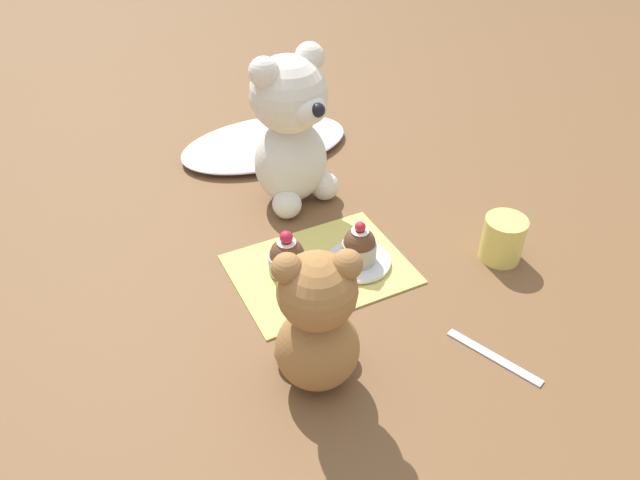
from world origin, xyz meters
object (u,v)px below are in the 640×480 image
(juice_glass, at_px, (503,239))
(teaspoon, at_px, (494,356))
(teddy_bear_cream, at_px, (291,130))
(cupcake_near_tan_bear, at_px, (359,246))
(saucer_plate, at_px, (359,261))
(teddy_bear_tan, at_px, (317,323))
(cupcake_near_cream_bear, at_px, (287,257))

(juice_glass, height_order, teaspoon, juice_glass)
(teddy_bear_cream, xyz_separation_m, cupcake_near_tan_bear, (0.01, -0.20, -0.09))
(saucer_plate, relative_size, juice_glass, 1.37)
(teddy_bear_cream, relative_size, teddy_bear_tan, 1.30)
(teddy_bear_tan, xyz_separation_m, saucer_plate, (0.15, 0.16, -0.09))
(teddy_bear_cream, distance_m, saucer_plate, 0.24)
(teddy_bear_tan, distance_m, teaspoon, 0.24)
(teddy_bear_tan, bearing_deg, teaspoon, -177.20)
(cupcake_near_tan_bear, bearing_deg, saucer_plate, -26.57)
(teddy_bear_tan, xyz_separation_m, cupcake_near_tan_bear, (0.15, 0.16, -0.06))
(cupcake_near_cream_bear, distance_m, saucer_plate, 0.11)
(teddy_bear_tan, relative_size, saucer_plate, 2.10)
(teaspoon, bearing_deg, teddy_bear_tan, 49.59)
(cupcake_near_cream_bear, xyz_separation_m, juice_glass, (0.30, -0.11, 0.00))
(teddy_bear_tan, height_order, juice_glass, teddy_bear_tan)
(cupcake_near_tan_bear, xyz_separation_m, juice_glass, (0.20, -0.08, -0.00))
(teddy_bear_cream, relative_size, saucer_plate, 2.73)
(teddy_bear_tan, relative_size, cupcake_near_cream_bear, 2.85)
(cupcake_near_cream_bear, height_order, juice_glass, cupcake_near_cream_bear)
(saucer_plate, bearing_deg, juice_glass, -21.20)
(teddy_bear_cream, bearing_deg, cupcake_near_cream_bear, -131.15)
(cupcake_near_cream_bear, bearing_deg, teddy_bear_cream, 62.98)
(teddy_bear_cream, height_order, teaspoon, teddy_bear_cream)
(saucer_plate, bearing_deg, cupcake_near_tan_bear, 153.43)
(cupcake_near_cream_bear, distance_m, cupcake_near_tan_bear, 0.11)
(cupcake_near_tan_bear, relative_size, juice_glass, 0.99)
(teddy_bear_tan, relative_size, teaspoon, 1.53)
(cupcake_near_cream_bear, bearing_deg, juice_glass, -19.96)
(teddy_bear_cream, relative_size, teaspoon, 1.98)
(teddy_bear_cream, height_order, saucer_plate, teddy_bear_cream)
(cupcake_near_cream_bear, height_order, teaspoon, cupcake_near_cream_bear)
(teddy_bear_cream, relative_size, juice_glass, 3.73)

